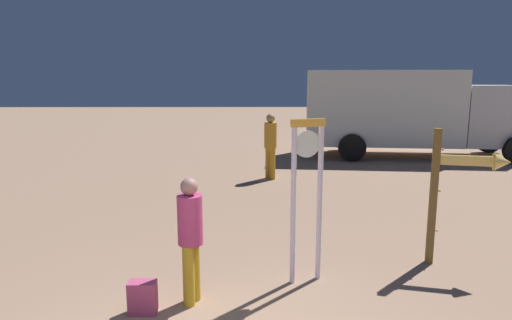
{
  "coord_description": "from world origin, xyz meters",
  "views": [
    {
      "loc": [
        0.34,
        -3.31,
        2.68
      ],
      "look_at": [
        0.43,
        4.84,
        1.2
      ],
      "focal_mm": 31.33,
      "sensor_mm": 36.0,
      "label": 1
    }
  ],
  "objects_px": {
    "standing_clock": "(307,185)",
    "person_distant": "(270,143)",
    "backpack": "(143,298)",
    "arrow_sign": "(462,180)",
    "person_near_clock": "(190,234)",
    "box_truck_near": "(403,110)"
  },
  "relations": [
    {
      "from": "arrow_sign",
      "to": "person_distant",
      "type": "bearing_deg",
      "value": 113.2
    },
    {
      "from": "person_distant",
      "to": "backpack",
      "type": "bearing_deg",
      "value": -104.06
    },
    {
      "from": "arrow_sign",
      "to": "box_truck_near",
      "type": "height_order",
      "value": "box_truck_near"
    },
    {
      "from": "box_truck_near",
      "to": "arrow_sign",
      "type": "bearing_deg",
      "value": -103.73
    },
    {
      "from": "standing_clock",
      "to": "backpack",
      "type": "bearing_deg",
      "value": -156.83
    },
    {
      "from": "box_truck_near",
      "to": "backpack",
      "type": "bearing_deg",
      "value": -121.49
    },
    {
      "from": "person_near_clock",
      "to": "backpack",
      "type": "relative_size",
      "value": 3.95
    },
    {
      "from": "person_distant",
      "to": "box_truck_near",
      "type": "relative_size",
      "value": 0.24
    },
    {
      "from": "arrow_sign",
      "to": "backpack",
      "type": "distance_m",
      "value": 4.57
    },
    {
      "from": "person_near_clock",
      "to": "backpack",
      "type": "height_order",
      "value": "person_near_clock"
    },
    {
      "from": "arrow_sign",
      "to": "person_near_clock",
      "type": "xyz_separation_m",
      "value": [
        -3.7,
        -1.08,
        -0.41
      ]
    },
    {
      "from": "backpack",
      "to": "person_distant",
      "type": "height_order",
      "value": "person_distant"
    },
    {
      "from": "arrow_sign",
      "to": "backpack",
      "type": "height_order",
      "value": "arrow_sign"
    },
    {
      "from": "backpack",
      "to": "box_truck_near",
      "type": "relative_size",
      "value": 0.05
    },
    {
      "from": "standing_clock",
      "to": "person_distant",
      "type": "xyz_separation_m",
      "value": [
        -0.21,
        6.23,
        -0.33
      ]
    },
    {
      "from": "standing_clock",
      "to": "person_distant",
      "type": "bearing_deg",
      "value": 91.92
    },
    {
      "from": "backpack",
      "to": "box_truck_near",
      "type": "bearing_deg",
      "value": 58.51
    },
    {
      "from": "person_near_clock",
      "to": "box_truck_near",
      "type": "distance_m",
      "value": 12.01
    },
    {
      "from": "standing_clock",
      "to": "arrow_sign",
      "type": "distance_m",
      "value": 2.31
    },
    {
      "from": "standing_clock",
      "to": "box_truck_near",
      "type": "distance_m",
      "value": 10.79
    },
    {
      "from": "backpack",
      "to": "person_near_clock",
      "type": "bearing_deg",
      "value": 24.89
    },
    {
      "from": "standing_clock",
      "to": "person_near_clock",
      "type": "height_order",
      "value": "standing_clock"
    }
  ]
}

